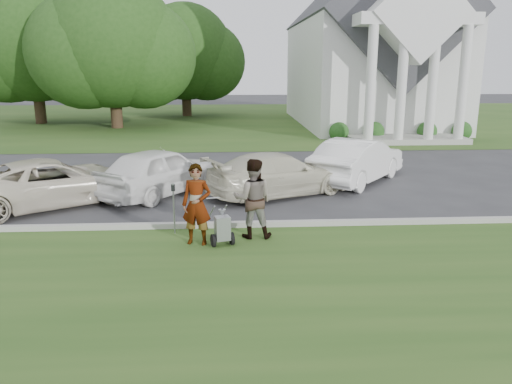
{
  "coord_description": "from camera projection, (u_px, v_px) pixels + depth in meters",
  "views": [
    {
      "loc": [
        -0.68,
        -11.65,
        4.04
      ],
      "look_at": [
        -0.02,
        0.0,
        1.07
      ],
      "focal_mm": 35.0,
      "sensor_mm": 36.0,
      "label": 1
    }
  ],
  "objects": [
    {
      "name": "church",
      "position": [
        370.0,
        36.0,
        33.7
      ],
      "size": [
        9.19,
        19.0,
        24.1
      ],
      "color": "white",
      "rests_on": "ground"
    },
    {
      "name": "tree_far",
      "position": [
        33.0,
        41.0,
        34.3
      ],
      "size": [
        11.64,
        9.2,
        10.73
      ],
      "color": "#332316",
      "rests_on": "ground"
    },
    {
      "name": "tree_back",
      "position": [
        185.0,
        57.0,
        39.93
      ],
      "size": [
        9.61,
        7.6,
        8.89
      ],
      "color": "#332316",
      "rests_on": "ground"
    },
    {
      "name": "curb",
      "position": [
        256.0,
        224.0,
        12.82
      ],
      "size": [
        80.0,
        0.18,
        0.15
      ],
      "primitive_type": "cube",
      "color": "#9E9E93",
      "rests_on": "ground"
    },
    {
      "name": "striping_cart",
      "position": [
        222.0,
        229.0,
        11.42
      ],
      "size": [
        0.67,
        1.09,
        0.94
      ],
      "rotation": [
        0.0,
        0.0,
        0.27
      ],
      "color": "black",
      "rests_on": "ground"
    },
    {
      "name": "parking_meter_near",
      "position": [
        174.0,
        203.0,
        12.13
      ],
      "size": [
        0.09,
        0.08,
        1.27
      ],
      "color": "#999BA1",
      "rests_on": "ground"
    },
    {
      "name": "ground",
      "position": [
        257.0,
        234.0,
        12.31
      ],
      "size": [
        120.0,
        120.0,
        0.0
      ],
      "primitive_type": "plane",
      "color": "#333335",
      "rests_on": "ground"
    },
    {
      "name": "car_b",
      "position": [
        160.0,
        171.0,
        15.89
      ],
      "size": [
        4.14,
        4.74,
        1.54
      ],
      "primitive_type": "imported",
      "rotation": [
        0.0,
        0.0,
        2.51
      ],
      "color": "white",
      "rests_on": "ground"
    },
    {
      "name": "car_c",
      "position": [
        278.0,
        174.0,
        15.84
      ],
      "size": [
        5.07,
        3.79,
        1.37
      ],
      "primitive_type": "imported",
      "rotation": [
        0.0,
        0.0,
        2.03
      ],
      "color": "beige",
      "rests_on": "ground"
    },
    {
      "name": "tree_left",
      "position": [
        112.0,
        48.0,
        31.88
      ],
      "size": [
        10.63,
        8.4,
        9.71
      ],
      "color": "#332316",
      "rests_on": "ground"
    },
    {
      "name": "grass_strip",
      "position": [
        266.0,
        286.0,
        9.4
      ],
      "size": [
        80.0,
        7.0,
        0.01
      ],
      "primitive_type": "cube",
      "color": "#284A19",
      "rests_on": "ground"
    },
    {
      "name": "car_d",
      "position": [
        358.0,
        160.0,
        17.64
      ],
      "size": [
        4.23,
        4.73,
        1.56
      ],
      "primitive_type": "imported",
      "rotation": [
        0.0,
        0.0,
        2.47
      ],
      "color": "white",
      "rests_on": "ground"
    },
    {
      "name": "car_a",
      "position": [
        52.0,
        182.0,
        14.68
      ],
      "size": [
        5.46,
        4.67,
        1.39
      ],
      "primitive_type": "imported",
      "rotation": [
        0.0,
        0.0,
        2.15
      ],
      "color": "beige",
      "rests_on": "ground"
    },
    {
      "name": "person_left",
      "position": [
        197.0,
        205.0,
        11.39
      ],
      "size": [
        0.77,
        0.59,
        1.88
      ],
      "primitive_type": "imported",
      "rotation": [
        0.0,
        0.0,
        -0.22
      ],
      "color": "#999999",
      "rests_on": "ground"
    },
    {
      "name": "person_right",
      "position": [
        253.0,
        199.0,
        11.85
      ],
      "size": [
        0.96,
        0.76,
        1.91
      ],
      "primitive_type": "imported",
      "rotation": [
        0.0,
        0.0,
        3.1
      ],
      "color": "#999999",
      "rests_on": "ground"
    },
    {
      "name": "church_lawn",
      "position": [
        236.0,
        119.0,
        38.43
      ],
      "size": [
        80.0,
        30.0,
        0.01
      ],
      "primitive_type": "cube",
      "color": "#284A19",
      "rests_on": "ground"
    }
  ]
}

